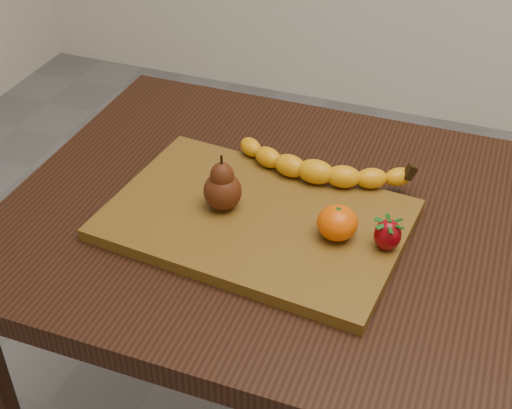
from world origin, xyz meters
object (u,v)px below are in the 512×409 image
at_px(mandarin, 337,223).
at_px(table, 317,267).
at_px(cutting_board, 256,220).
at_px(pear, 222,182).

bearing_deg(mandarin, table, 126.63).
bearing_deg(cutting_board, pear, -176.91).
relative_size(table, cutting_board, 2.22).
height_order(cutting_board, mandarin, mandarin).
bearing_deg(cutting_board, table, 32.18).
distance_m(table, mandarin, 0.16).
bearing_deg(pear, table, 16.69).
bearing_deg(table, pear, -163.31).
bearing_deg(pear, mandarin, -2.85).
bearing_deg(table, cutting_board, -153.06).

